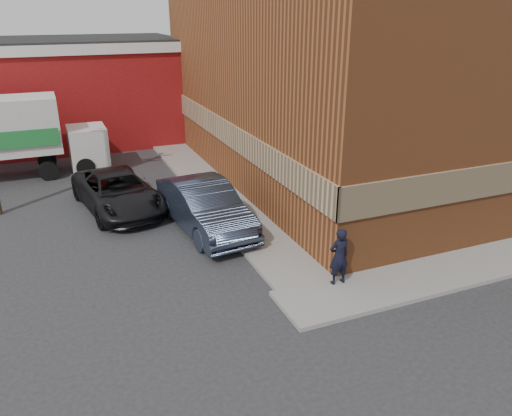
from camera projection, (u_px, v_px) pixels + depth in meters
name	position (u px, v px, depth m)	size (l,w,h in m)	color
ground	(286.00, 291.00, 13.48)	(90.00, 90.00, 0.00)	#28282B
brick_building	(372.00, 66.00, 22.46)	(14.25, 18.25, 9.36)	brown
sidewalk_west	(208.00, 185.00, 21.38)	(1.80, 18.00, 0.12)	gray
warehouse	(31.00, 92.00, 27.44)	(16.30, 8.30, 5.60)	maroon
man	(339.00, 256.00, 13.37)	(0.59, 0.39, 1.62)	black
sedan	(205.00, 207.00, 16.93)	(1.79, 5.14, 1.69)	#2B3549
suv_a	(118.00, 192.00, 18.68)	(2.40, 5.21, 1.45)	black
box_truck	(9.00, 133.00, 21.75)	(7.24, 2.29, 3.56)	silver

